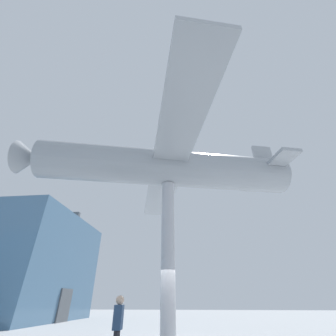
{
  "coord_description": "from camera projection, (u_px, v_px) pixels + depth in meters",
  "views": [
    {
      "loc": [
        -9.9,
        -0.97,
        1.42
      ],
      "look_at": [
        0.0,
        0.0,
        7.33
      ],
      "focal_mm": 24.0,
      "sensor_mm": 36.0,
      "label": 1
    }
  ],
  "objects": [
    {
      "name": "visitor_person",
      "position": [
        118.0,
        324.0,
        6.11
      ],
      "size": [
        0.42,
        0.26,
        1.57
      ],
      "rotation": [
        0.0,
        0.0,
        0.11
      ],
      "color": "#232328",
      "rests_on": "ground_plane"
    },
    {
      "name": "glass_pavilion_right",
      "position": [
        14.0,
        265.0,
        19.92
      ],
      "size": [
        11.22,
        10.95,
        8.88
      ],
      "color": "slate",
      "rests_on": "ground_plane"
    },
    {
      "name": "support_pylon_central",
      "position": [
        168.0,
        252.0,
        9.46
      ],
      "size": [
        0.59,
        0.59,
        6.4
      ],
      "color": "#B7B7BC",
      "rests_on": "ground_plane"
    },
    {
      "name": "suspended_airplane",
      "position": [
        164.0,
        168.0,
        11.54
      ],
      "size": [
        14.2,
        13.81,
        2.83
      ],
      "rotation": [
        0.0,
        0.0,
        0.24
      ],
      "color": "#93999E",
      "rests_on": "support_pylon_central"
    }
  ]
}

